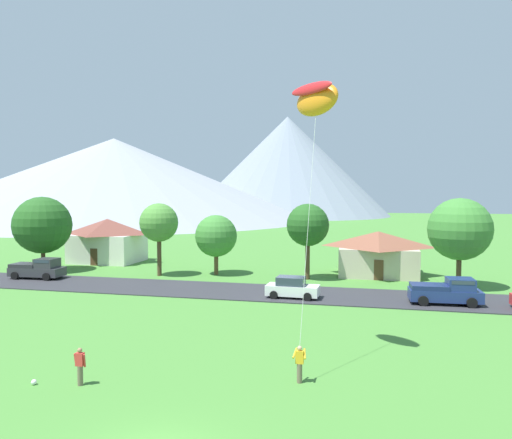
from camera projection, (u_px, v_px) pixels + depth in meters
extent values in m
cube|color=#2D2D33|center=(286.00, 293.00, 40.47)|extent=(160.00, 7.00, 0.08)
cone|color=gray|center=(287.00, 166.00, 182.59)|extent=(76.17, 76.17, 37.37)
cone|color=#8E939E|center=(115.00, 179.00, 153.51)|extent=(125.42, 125.42, 25.83)
cube|color=silver|center=(108.00, 248.00, 59.33)|extent=(7.71, 6.25, 3.43)
pyramid|color=brown|center=(107.00, 226.00, 59.18)|extent=(8.33, 6.74, 1.89)
cube|color=brown|center=(94.00, 257.00, 56.31)|extent=(0.90, 0.06, 2.00)
cube|color=beige|center=(378.00, 261.00, 49.96)|extent=(7.73, 6.72, 2.92)
pyramid|color=brown|center=(378.00, 239.00, 49.84)|extent=(8.35, 7.26, 1.60)
cube|color=brown|center=(379.00, 270.00, 46.70)|extent=(0.90, 0.06, 2.00)
cylinder|color=#4C3823|center=(159.00, 256.00, 49.34)|extent=(0.44, 0.44, 4.00)
sphere|color=#4C8938|center=(159.00, 222.00, 49.15)|extent=(3.94, 3.94, 3.94)
cylinder|color=#4C3823|center=(308.00, 260.00, 47.27)|extent=(0.44, 0.44, 3.81)
sphere|color=#23561E|center=(308.00, 225.00, 47.08)|extent=(4.16, 4.16, 4.16)
cylinder|color=#4C3823|center=(459.00, 270.00, 43.01)|extent=(0.44, 0.44, 3.19)
sphere|color=#3D7F33|center=(460.00, 229.00, 42.81)|extent=(5.55, 5.55, 5.55)
cylinder|color=#4C3823|center=(43.00, 259.00, 52.10)|extent=(0.44, 0.44, 2.73)
sphere|color=#23561E|center=(42.00, 225.00, 51.90)|extent=(6.13, 6.13, 6.13)
cylinder|color=brown|center=(216.00, 263.00, 50.12)|extent=(0.44, 0.44, 2.41)
sphere|color=#3D7F33|center=(216.00, 236.00, 49.97)|extent=(4.36, 4.36, 4.36)
cube|color=white|center=(293.00, 290.00, 38.72)|extent=(4.27, 1.98, 0.80)
cube|color=#2D3847|center=(291.00, 281.00, 38.72)|extent=(2.27, 1.68, 0.68)
cylinder|color=black|center=(311.00, 292.00, 39.26)|extent=(0.65, 0.27, 0.64)
cylinder|color=black|center=(307.00, 297.00, 37.49)|extent=(0.65, 0.27, 0.64)
cylinder|color=black|center=(279.00, 290.00, 39.98)|extent=(0.65, 0.27, 0.64)
cylinder|color=black|center=(274.00, 295.00, 38.21)|extent=(0.65, 0.27, 0.64)
cube|color=navy|center=(445.00, 295.00, 36.49)|extent=(5.28, 2.22, 0.84)
cube|color=navy|center=(460.00, 284.00, 36.24)|extent=(1.98, 1.92, 0.90)
cube|color=#2D3847|center=(460.00, 281.00, 36.22)|extent=(1.69, 1.95, 0.28)
cube|color=navy|center=(429.00, 287.00, 36.67)|extent=(2.78, 2.07, 0.36)
cylinder|color=black|center=(465.00, 297.00, 37.19)|extent=(0.77, 0.31, 0.76)
cylinder|color=black|center=(472.00, 303.00, 35.19)|extent=(0.77, 0.31, 0.76)
cylinder|color=black|center=(419.00, 295.00, 37.82)|extent=(0.77, 0.31, 0.76)
cylinder|color=black|center=(423.00, 301.00, 35.82)|extent=(0.77, 0.31, 0.76)
cube|color=#333338|center=(37.00, 271.00, 47.45)|extent=(5.28, 2.23, 0.84)
cube|color=#333338|center=(47.00, 263.00, 47.20)|extent=(1.98, 1.92, 0.90)
cube|color=#2D3847|center=(47.00, 260.00, 47.18)|extent=(1.70, 1.95, 0.28)
cube|color=#28282C|center=(27.00, 265.00, 47.62)|extent=(2.79, 2.08, 0.36)
cylinder|color=black|center=(59.00, 273.00, 48.16)|extent=(0.77, 0.31, 0.76)
cylinder|color=black|center=(47.00, 277.00, 46.15)|extent=(0.77, 0.31, 0.76)
cylinder|color=black|center=(28.00, 272.00, 48.77)|extent=(0.77, 0.31, 0.76)
cylinder|color=black|center=(15.00, 276.00, 46.77)|extent=(0.77, 0.31, 0.76)
cylinder|color=#70604C|center=(300.00, 373.00, 21.50)|extent=(0.24, 0.24, 0.88)
cube|color=yellow|center=(300.00, 357.00, 21.46)|extent=(0.36, 0.22, 0.58)
sphere|color=tan|center=(300.00, 348.00, 21.44)|extent=(0.21, 0.21, 0.21)
cylinder|color=yellow|center=(295.00, 353.00, 21.56)|extent=(0.18, 0.55, 0.37)
cylinder|color=yellow|center=(305.00, 354.00, 21.46)|extent=(0.18, 0.55, 0.37)
ellipsoid|color=orange|center=(317.00, 100.00, 24.24)|extent=(2.94, 2.73, 1.83)
ellipsoid|color=red|center=(311.00, 89.00, 23.96)|extent=(2.44, 2.12, 0.63)
cylinder|color=silver|center=(309.00, 217.00, 22.84)|extent=(0.34, 3.62, 11.62)
cylinder|color=#70604C|center=(80.00, 375.00, 21.22)|extent=(0.24, 0.24, 0.88)
cube|color=red|center=(80.00, 359.00, 21.18)|extent=(0.36, 0.22, 0.58)
sphere|color=#9E7051|center=(80.00, 350.00, 21.16)|extent=(0.21, 0.21, 0.21)
cylinder|color=red|center=(76.00, 360.00, 21.23)|extent=(0.12, 0.18, 0.59)
cylinder|color=red|center=(84.00, 361.00, 21.13)|extent=(0.12, 0.18, 0.59)
sphere|color=white|center=(34.00, 382.00, 21.28)|extent=(0.24, 0.24, 0.24)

